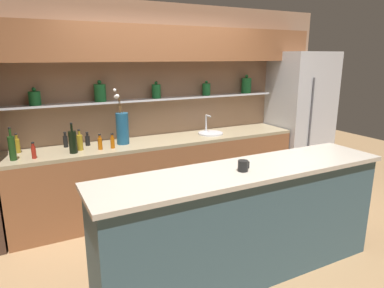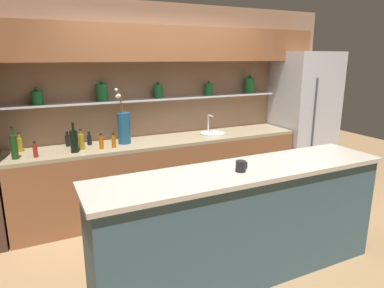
{
  "view_description": "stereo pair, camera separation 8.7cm",
  "coord_description": "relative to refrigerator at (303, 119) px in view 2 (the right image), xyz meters",
  "views": [
    {
      "loc": [
        -1.68,
        -2.66,
        1.94
      ],
      "look_at": [
        -0.09,
        0.41,
        1.05
      ],
      "focal_mm": 32.0,
      "sensor_mm": 36.0,
      "label": 1
    },
    {
      "loc": [
        -1.6,
        -2.7,
        1.94
      ],
      "look_at": [
        -0.09,
        0.41,
        1.05
      ],
      "focal_mm": 32.0,
      "sensor_mm": 36.0,
      "label": 2
    }
  ],
  "objects": [
    {
      "name": "bottle_oil_5",
      "position": [
        -3.28,
        0.0,
        0.01
      ],
      "size": [
        0.07,
        0.07,
        0.24
      ],
      "color": "olive",
      "rests_on": "back_counter_unit"
    },
    {
      "name": "island_counter",
      "position": [
        -2.19,
        -1.62,
        -0.49
      ],
      "size": [
        2.7,
        0.61,
        1.02
      ],
      "color": "#334C56",
      "rests_on": "ground_plane"
    },
    {
      "name": "refrigerator",
      "position": [
        0.0,
        0.0,
        0.0
      ],
      "size": [
        0.83,
        0.73,
        2.01
      ],
      "color": "#B7B7BC",
      "rests_on": "ground_plane"
    },
    {
      "name": "flower_vase",
      "position": [
        -2.77,
        0.07,
        0.12
      ],
      "size": [
        0.16,
        0.15,
        0.66
      ],
      "color": "navy",
      "rests_on": "back_counter_unit"
    },
    {
      "name": "bottle_wine_8",
      "position": [
        -3.36,
        -0.08,
        0.04
      ],
      "size": [
        0.08,
        0.08,
        0.34
      ],
      "color": "black",
      "rests_on": "back_counter_unit"
    },
    {
      "name": "bottle_oil_0",
      "position": [
        -3.9,
        0.2,
        0.0
      ],
      "size": [
        0.06,
        0.06,
        0.22
      ],
      "color": "olive",
      "rests_on": "back_counter_unit"
    },
    {
      "name": "bottle_sauce_6",
      "position": [
        -2.93,
        -0.08,
        -0.01
      ],
      "size": [
        0.05,
        0.05,
        0.17
      ],
      "color": "#9E4C0A",
      "rests_on": "back_counter_unit"
    },
    {
      "name": "bottle_wine_3",
      "position": [
        -3.95,
        -0.08,
        0.05
      ],
      "size": [
        0.07,
        0.07,
        0.34
      ],
      "color": "#193814",
      "rests_on": "back_counter_unit"
    },
    {
      "name": "coffee_mug",
      "position": [
        -2.26,
        -1.67,
        0.06
      ],
      "size": [
        0.1,
        0.08,
        0.09
      ],
      "color": "black",
      "rests_on": "island_counter"
    },
    {
      "name": "back_wall_unit",
      "position": [
        -2.19,
        0.33,
        0.55
      ],
      "size": [
        5.2,
        0.44,
        2.6
      ],
      "color": "#937056",
      "rests_on": "ground_plane"
    },
    {
      "name": "bottle_sauce_1",
      "position": [
        -3.76,
        -0.11,
        -0.01
      ],
      "size": [
        0.05,
        0.05,
        0.17
      ],
      "color": "maroon",
      "rests_on": "back_counter_unit"
    },
    {
      "name": "back_counter_unit",
      "position": [
        -2.27,
        0.04,
        -0.54
      ],
      "size": [
        3.67,
        0.62,
        0.92
      ],
      "color": "brown",
      "rests_on": "ground_plane"
    },
    {
      "name": "sink_fixture",
      "position": [
        -1.56,
        0.05,
        -0.06
      ],
      "size": [
        0.33,
        0.33,
        0.25
      ],
      "color": "#B7B7BC",
      "rests_on": "back_counter_unit"
    },
    {
      "name": "bottle_sauce_2",
      "position": [
        -3.07,
        -0.07,
        -0.01
      ],
      "size": [
        0.05,
        0.05,
        0.18
      ],
      "color": "#9E4C0A",
      "rests_on": "back_counter_unit"
    },
    {
      "name": "bottle_sauce_7",
      "position": [
        -3.4,
        0.22,
        -0.01
      ],
      "size": [
        0.05,
        0.05,
        0.18
      ],
      "color": "black",
      "rests_on": "back_counter_unit"
    },
    {
      "name": "bottle_sauce_4",
      "position": [
        -3.16,
        0.18,
        -0.02
      ],
      "size": [
        0.05,
        0.05,
        0.16
      ],
      "color": "black",
      "rests_on": "back_counter_unit"
    },
    {
      "name": "ground_plane",
      "position": [
        -2.19,
        -1.2,
        -1.0
      ],
      "size": [
        12.0,
        12.0,
        0.0
      ],
      "primitive_type": "plane",
      "color": "olive"
    }
  ]
}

